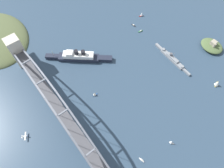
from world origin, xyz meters
TOP-DOWN VIEW (x-y plane):
  - ground_plane at (0.00, 0.00)m, footprint 1400.00×1400.00m
  - harbor_arch_bridge at (-0.00, 0.00)m, footprint 300.60×18.40m
  - ocean_liner at (-70.84, 70.76)m, footprint 73.70×83.67m
  - naval_cruiser at (18.21, 183.81)m, footprint 74.55×8.75m
  - fort_island_mid_harbor at (40.53, 251.30)m, footprint 36.20×29.92m
  - seaplane_taxiing_near_bridge at (-9.64, -50.57)m, footprint 10.21×8.64m
  - small_boat_0 at (-83.66, 212.70)m, footprint 5.18×7.92m
  - small_boat_1 at (101.12, 46.08)m, footprint 7.38×2.66m
  - small_boat_2 at (108.27, 88.37)m, footprint 6.18×4.93m
  - small_boat_3 at (-73.91, 185.46)m, footprint 9.32×3.04m
  - small_boat_4 at (-4.43, 52.72)m, footprint 4.66×7.60m
  - small_boat_5 at (-56.09, 185.45)m, footprint 2.44×8.62m
  - small_boat_6 at (90.16, 200.26)m, footprint 7.68×10.74m

SIDE VIEW (x-z plane):
  - ground_plane at x=0.00m, z-range 0.00..0.00m
  - small_boat_3 at x=-73.91m, z-range -0.27..1.60m
  - small_boat_1 at x=101.12m, z-range -0.27..1.69m
  - small_boat_5 at x=-56.09m, z-range -0.31..1.95m
  - seaplane_taxiing_near_bridge at x=-9.64m, z-range -0.39..4.70m
  - naval_cruiser at x=18.21m, z-range -5.41..10.86m
  - small_boat_4 at x=-4.43m, z-range -0.23..6.92m
  - small_boat_0 at x=-83.66m, z-range -0.25..7.62m
  - small_boat_2 at x=108.27m, z-range -0.24..7.69m
  - fort_island_mid_harbor at x=40.53m, z-range -3.04..12.11m
  - small_boat_6 at x=90.16m, z-range -0.38..10.84m
  - ocean_liner at x=-70.84m, z-range -3.90..15.77m
  - harbor_arch_bridge at x=0.00m, z-range -6.45..63.00m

